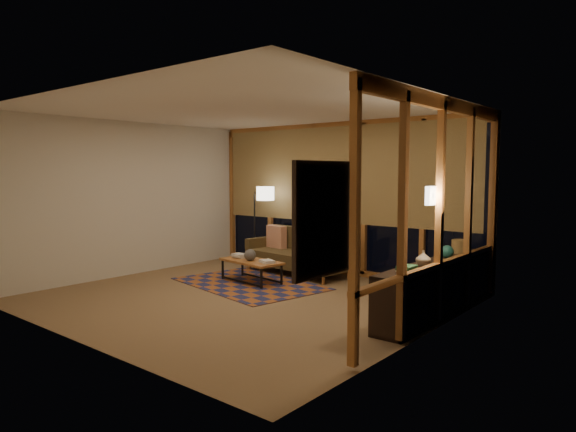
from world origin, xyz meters
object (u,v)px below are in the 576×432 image
Objects in this scene: floor_lamp at (255,225)px; bookshelf at (437,288)px; coffee_table at (251,271)px; sofa at (297,252)px.

bookshelf is at bearing -2.77° from floor_lamp.
floor_lamp is at bearing 138.53° from coffee_table.
sofa is 1.30m from floor_lamp.
sofa is 1.24× the size of floor_lamp.
coffee_table is at bearing -177.28° from bookshelf.
sofa is 3.11m from bookshelf.
sofa reaches higher than bookshelf.
floor_lamp reaches higher than bookshelf.
bookshelf is at bearing 10.11° from coffee_table.
coffee_table is 3.15m from bookshelf.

